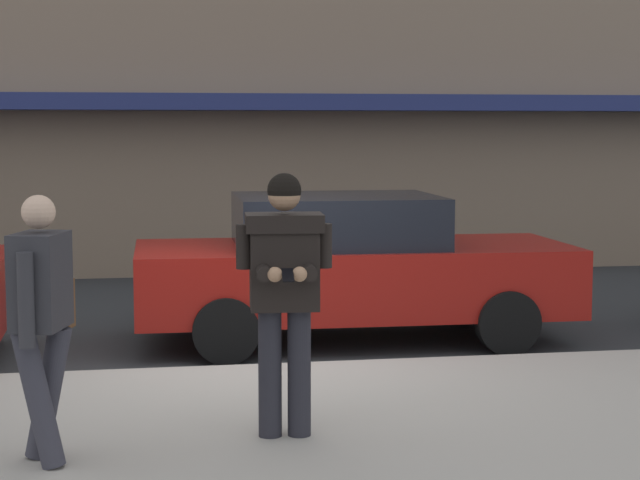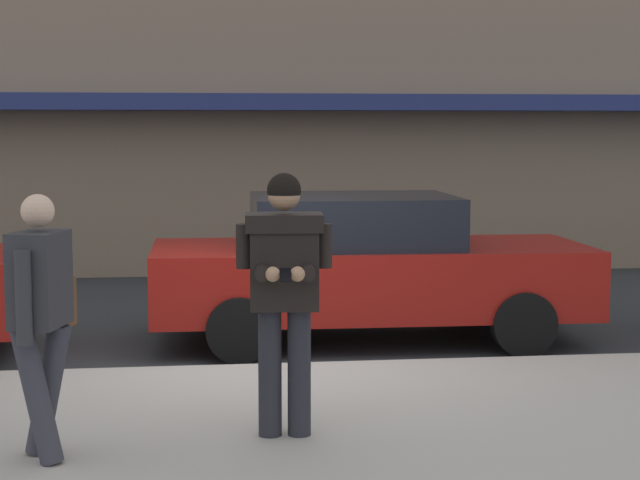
% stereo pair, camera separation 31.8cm
% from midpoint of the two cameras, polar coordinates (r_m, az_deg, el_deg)
% --- Properties ---
extents(ground_plane, '(80.00, 80.00, 0.00)m').
position_cam_midpoint_polar(ground_plane, '(9.85, -1.94, -7.13)').
color(ground_plane, '#2B2D30').
extents(sidewalk, '(32.00, 5.30, 0.14)m').
position_cam_midpoint_polar(sidewalk, '(7.30, 8.19, -11.40)').
color(sidewalk, '#A8A399').
rests_on(sidewalk, ground).
extents(curb_paint_line, '(28.00, 0.12, 0.01)m').
position_cam_midpoint_polar(curb_paint_line, '(10.04, 3.77, -6.87)').
color(curb_paint_line, silver).
rests_on(curb_paint_line, ground).
extents(parked_sedan_mid, '(4.53, 2.00, 1.54)m').
position_cam_midpoint_polar(parked_sedan_mid, '(11.16, 3.30, -1.45)').
color(parked_sedan_mid, maroon).
rests_on(parked_sedan_mid, ground).
extents(man_texting_on_phone, '(0.65, 0.60, 1.81)m').
position_cam_midpoint_polar(man_texting_on_phone, '(7.22, -0.66, -1.91)').
color(man_texting_on_phone, '#23232B').
rests_on(man_texting_on_phone, sidewalk).
extents(pedestrian_with_bag, '(0.40, 0.71, 1.70)m').
position_cam_midpoint_polar(pedestrian_with_bag, '(6.94, -13.35, -3.61)').
color(pedestrian_with_bag, '#33333D').
rests_on(pedestrian_with_bag, sidewalk).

